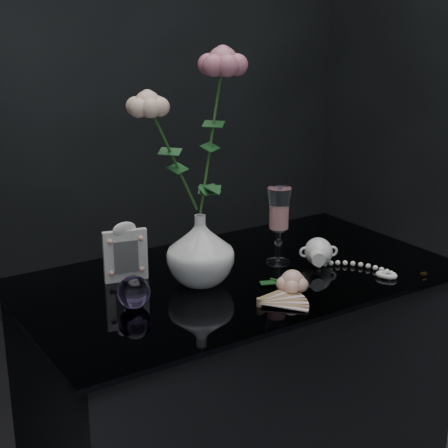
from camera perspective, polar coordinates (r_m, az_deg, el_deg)
table at (r=1.84m, az=1.07°, el=-15.30°), size 1.05×0.58×0.76m
vase at (r=1.59m, az=-1.97°, el=-2.14°), size 0.16×0.16×0.17m
wine_glass at (r=1.71m, az=4.57°, el=-0.18°), size 0.08×0.08×0.20m
picture_frame at (r=1.63m, az=-8.21°, el=-2.27°), size 0.12×0.10×0.15m
paperweight at (r=1.49m, az=-7.50°, el=-5.63°), size 0.08×0.08×0.07m
paper_fan at (r=1.49m, az=2.97°, el=-6.45°), size 0.26×0.24×0.02m
loose_rose at (r=1.56m, az=5.70°, el=-4.78°), size 0.16×0.18×0.05m
pearl_jar at (r=1.74m, az=7.87°, el=-2.19°), size 0.33×0.33×0.07m
roses at (r=1.52m, az=-2.45°, el=7.67°), size 0.30×0.14×0.43m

